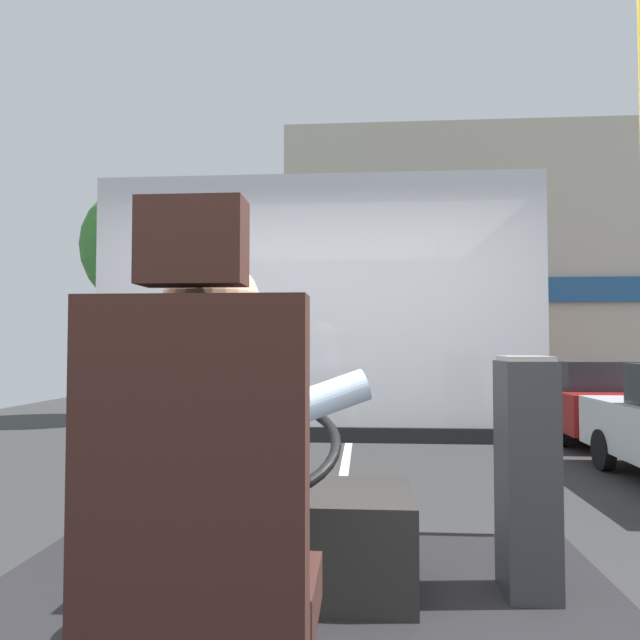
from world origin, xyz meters
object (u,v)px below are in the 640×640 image
(fare_box, at_px, (527,474))
(driver_seat, at_px, (203,549))
(parked_car_black, at_px, (511,380))
(parked_car_charcoal, at_px, (472,368))
(steering_console, at_px, (278,535))
(parked_car_red, at_px, (586,396))
(bus_driver, at_px, (217,462))

(fare_box, bearing_deg, driver_seat, -130.07)
(fare_box, bearing_deg, parked_car_black, 76.99)
(parked_car_charcoal, bearing_deg, driver_seat, -101.36)
(steering_console, xyz_separation_m, parked_car_red, (4.36, 8.88, -0.16))
(steering_console, bearing_deg, parked_car_black, 73.37)
(steering_console, distance_m, parked_car_charcoal, 21.17)
(driver_seat, bearing_deg, parked_car_black, 74.52)
(steering_console, bearing_deg, bus_driver, -90.00)
(fare_box, xyz_separation_m, parked_car_black, (3.41, 14.75, -0.47))
(driver_seat, height_order, fare_box, driver_seat)
(driver_seat, relative_size, bus_driver, 1.70)
(steering_console, height_order, fare_box, fare_box)
(driver_seat, relative_size, steering_console, 1.18)
(steering_console, relative_size, parked_car_red, 0.25)
(parked_car_black, bearing_deg, parked_car_red, -90.56)
(bus_driver, xyz_separation_m, parked_car_red, (4.36, 9.92, -0.65))
(bus_driver, bearing_deg, steering_console, 90.00)
(driver_seat, distance_m, parked_car_black, 16.56)
(driver_seat, distance_m, steering_console, 1.21)
(driver_seat, bearing_deg, fare_box, 49.93)
(parked_car_red, bearing_deg, steering_console, -116.13)
(driver_seat, distance_m, bus_driver, 0.21)
(driver_seat, xyz_separation_m, steering_console, (-0.00, 1.16, -0.33))
(steering_console, bearing_deg, fare_box, 2.13)
(bus_driver, bearing_deg, parked_car_black, 74.41)
(parked_car_black, relative_size, parked_car_charcoal, 0.98)
(fare_box, distance_m, parked_car_charcoal, 20.95)
(driver_seat, distance_m, parked_car_red, 10.96)
(parked_car_black, bearing_deg, parked_car_charcoal, 90.21)
(bus_driver, relative_size, parked_car_charcoal, 0.18)
(steering_console, bearing_deg, driver_seat, -90.00)
(steering_console, relative_size, parked_car_black, 0.26)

